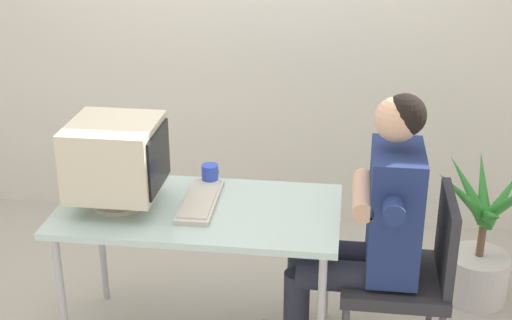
{
  "coord_description": "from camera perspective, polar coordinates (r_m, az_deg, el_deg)",
  "views": [
    {
      "loc": [
        0.65,
        -2.93,
        2.22
      ],
      "look_at": [
        0.26,
        0.0,
        0.97
      ],
      "focal_mm": 51.6,
      "sensor_mm": 36.0,
      "label": 1
    }
  ],
  "objects": [
    {
      "name": "desk",
      "position": [
        3.38,
        -4.43,
        -4.57
      ],
      "size": [
        1.28,
        0.67,
        0.72
      ],
      "color": "#B7B7BC",
      "rests_on": "ground_plane"
    },
    {
      "name": "crt_monitor",
      "position": [
        3.33,
        -10.79,
        0.15
      ],
      "size": [
        0.4,
        0.39,
        0.4
      ],
      "color": "beige",
      "rests_on": "desk"
    },
    {
      "name": "keyboard",
      "position": [
        3.39,
        -4.31,
        -3.17
      ],
      "size": [
        0.16,
        0.45,
        0.03
      ],
      "color": "silver",
      "rests_on": "desk"
    },
    {
      "name": "office_chair",
      "position": [
        3.39,
        11.8,
        -8.29
      ],
      "size": [
        0.47,
        0.47,
        0.85
      ],
      "color": "#4C4C51",
      "rests_on": "ground_plane"
    },
    {
      "name": "person_seated",
      "position": [
        3.28,
        8.78,
        -4.94
      ],
      "size": [
        0.7,
        0.57,
        1.31
      ],
      "color": "navy",
      "rests_on": "ground_plane"
    },
    {
      "name": "potted_plant",
      "position": [
        4.02,
        17.03,
        -6.34
      ],
      "size": [
        0.57,
        0.6,
        0.79
      ],
      "color": "silver",
      "rests_on": "ground_plane"
    },
    {
      "name": "desk_mug",
      "position": [
        3.56,
        -3.58,
        -1.16
      ],
      "size": [
        0.08,
        0.09,
        0.11
      ],
      "color": "blue",
      "rests_on": "desk"
    }
  ]
}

